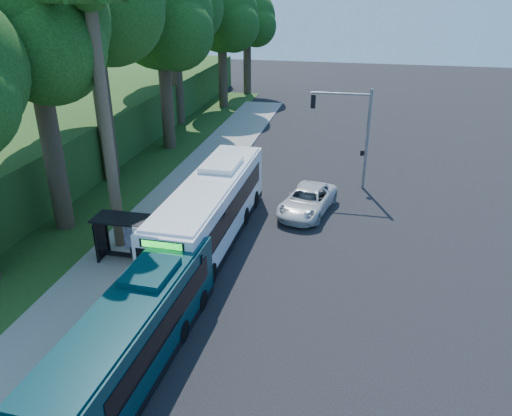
% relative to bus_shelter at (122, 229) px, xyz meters
% --- Properties ---
extents(ground, '(140.00, 140.00, 0.00)m').
position_rel_bus_shelter_xyz_m(ground, '(7.26, 2.86, -1.81)').
color(ground, black).
rests_on(ground, ground).
extents(sidewalk, '(4.50, 70.00, 0.12)m').
position_rel_bus_shelter_xyz_m(sidewalk, '(-0.04, 2.86, -1.75)').
color(sidewalk, gray).
rests_on(sidewalk, ground).
extents(red_curb, '(0.25, 30.00, 0.13)m').
position_rel_bus_shelter_xyz_m(red_curb, '(2.26, -1.14, -1.74)').
color(red_curb, maroon).
rests_on(red_curb, ground).
extents(grass_verge, '(8.00, 70.00, 0.06)m').
position_rel_bus_shelter_xyz_m(grass_verge, '(-5.74, 7.86, -1.78)').
color(grass_verge, '#234719').
rests_on(grass_verge, ground).
extents(bus_shelter, '(3.20, 1.51, 2.55)m').
position_rel_bus_shelter_xyz_m(bus_shelter, '(0.00, 0.00, 0.00)').
color(bus_shelter, black).
rests_on(bus_shelter, ground).
extents(stop_sign_pole, '(0.35, 0.06, 3.17)m').
position_rel_bus_shelter_xyz_m(stop_sign_pole, '(1.86, -2.14, 0.28)').
color(stop_sign_pole, gray).
rests_on(stop_sign_pole, ground).
extents(traffic_signal_pole, '(4.10, 0.30, 7.00)m').
position_rel_bus_shelter_xyz_m(traffic_signal_pole, '(11.04, 12.86, 2.62)').
color(traffic_signal_pole, gray).
rests_on(traffic_signal_pole, ground).
extents(palm_tree, '(4.20, 4.20, 14.40)m').
position_rel_bus_shelter_xyz_m(palm_tree, '(-0.94, 1.36, 10.57)').
color(palm_tree, '#4C3F2D').
rests_on(palm_tree, ground).
extents(hillside_backdrop, '(24.00, 60.00, 8.80)m').
position_rel_bus_shelter_xyz_m(hillside_backdrop, '(-19.04, 17.96, 0.63)').
color(hillside_backdrop, '#234719').
rests_on(hillside_backdrop, ground).
extents(tree_0, '(8.40, 8.00, 15.70)m').
position_rel_bus_shelter_xyz_m(tree_0, '(-5.14, 2.84, 9.40)').
color(tree_0, '#382B1E').
rests_on(tree_0, ground).
extents(tree_2, '(8.82, 8.40, 15.12)m').
position_rel_bus_shelter_xyz_m(tree_2, '(-4.64, 18.84, 8.67)').
color(tree_2, '#382B1E').
rests_on(tree_2, ground).
extents(tree_4, '(8.40, 8.00, 14.14)m').
position_rel_bus_shelter_xyz_m(tree_4, '(-4.14, 34.84, 7.92)').
color(tree_4, '#382B1E').
rests_on(tree_4, ground).
extents(tree_5, '(7.35, 7.00, 12.86)m').
position_rel_bus_shelter_xyz_m(tree_5, '(-3.16, 42.84, 7.16)').
color(tree_5, '#382B1E').
rests_on(tree_5, ground).
extents(white_bus, '(3.09, 13.39, 3.98)m').
position_rel_bus_shelter_xyz_m(white_bus, '(3.84, 3.14, 0.13)').
color(white_bus, white).
rests_on(white_bus, ground).
extents(teal_bus, '(2.85, 11.36, 3.36)m').
position_rel_bus_shelter_xyz_m(teal_bus, '(3.98, -7.40, -0.17)').
color(teal_bus, '#092F34').
rests_on(teal_bus, ground).
extents(pickup, '(3.72, 6.06, 1.57)m').
position_rel_bus_shelter_xyz_m(pickup, '(8.64, 7.97, -1.02)').
color(pickup, silver).
rests_on(pickup, ground).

